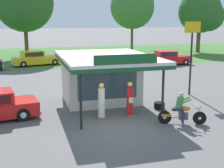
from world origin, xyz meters
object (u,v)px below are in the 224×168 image
object	(u,v)px
motorcycle_with_rider	(182,111)
roadside_pole_sign	(192,46)
gas_pump_nearside	(101,103)
spare_tire_stack	(159,106)
parked_car_back_row_far_right	(36,59)
parked_car_back_row_centre_left	(168,58)
gas_pump_offside	(130,101)
parked_car_second_row_spare	(102,58)

from	to	relation	value
motorcycle_with_rider	roadside_pole_sign	size ratio (longest dim) A/B	0.46
gas_pump_nearside	spare_tire_stack	size ratio (longest dim) A/B	3.08
parked_car_back_row_far_right	parked_car_back_row_centre_left	distance (m)	14.44
gas_pump_offside	motorcycle_with_rider	bearing A→B (deg)	-43.13
gas_pump_nearside	spare_tire_stack	xyz separation A→B (m)	(3.57, 0.83, -0.66)
gas_pump_offside	motorcycle_with_rider	xyz separation A→B (m)	(1.98, -1.85, -0.17)
parked_car_second_row_spare	roadside_pole_sign	size ratio (longest dim) A/B	1.14
gas_pump_nearside	parked_car_back_row_centre_left	bearing A→B (deg)	54.63
parked_car_back_row_far_right	parked_car_second_row_spare	size ratio (longest dim) A/B	0.99
parked_car_back_row_far_right	parked_car_second_row_spare	world-z (taller)	parked_car_back_row_far_right
gas_pump_offside	parked_car_second_row_spare	distance (m)	18.96
parked_car_second_row_spare	gas_pump_nearside	bearing A→B (deg)	-104.01
gas_pump_offside	spare_tire_stack	bearing A→B (deg)	21.97
motorcycle_with_rider	parked_car_second_row_spare	distance (m)	20.58
parked_car_back_row_centre_left	parked_car_second_row_spare	xyz separation A→B (m)	(-7.00, 2.27, -0.03)
parked_car_back_row_far_right	roadside_pole_sign	distance (m)	19.01
gas_pump_nearside	parked_car_second_row_spare	world-z (taller)	gas_pump_nearside
gas_pump_offside	parked_car_back_row_far_right	xyz separation A→B (m)	(-3.90, 19.74, -0.11)
roadside_pole_sign	spare_tire_stack	distance (m)	5.17
gas_pump_offside	parked_car_back_row_far_right	bearing A→B (deg)	101.18
parked_car_second_row_spare	spare_tire_stack	xyz separation A→B (m)	(-1.10, -17.86, -0.48)
gas_pump_offside	parked_car_second_row_spare	world-z (taller)	gas_pump_offside
parked_car_back_row_centre_left	spare_tire_stack	distance (m)	17.58
parked_car_second_row_spare	roadside_pole_sign	xyz separation A→B (m)	(2.21, -15.36, 2.61)
gas_pump_offside	spare_tire_stack	world-z (taller)	gas_pump_offside
gas_pump_nearside	parked_car_second_row_spare	distance (m)	19.27
gas_pump_offside	parked_car_back_row_centre_left	bearing A→B (deg)	58.29
parked_car_second_row_spare	gas_pump_offside	bearing A→B (deg)	-99.57
parked_car_back_row_far_right	roadside_pole_sign	bearing A→B (deg)	-60.56
parked_car_back_row_far_right	roadside_pole_sign	size ratio (longest dim) A/B	1.14
motorcycle_with_rider	parked_car_back_row_far_right	size ratio (longest dim) A/B	0.40
gas_pump_nearside	spare_tire_stack	bearing A→B (deg)	13.09
gas_pump_offside	parked_car_back_row_centre_left	distance (m)	19.31
spare_tire_stack	parked_car_back_row_centre_left	bearing A→B (deg)	62.57
gas_pump_nearside	parked_car_second_row_spare	bearing A→B (deg)	75.99
gas_pump_offside	motorcycle_with_rider	world-z (taller)	gas_pump_offside
motorcycle_with_rider	roadside_pole_sign	bearing A→B (deg)	56.91
spare_tire_stack	roadside_pole_sign	bearing A→B (deg)	37.18
gas_pump_offside	parked_car_back_row_far_right	distance (m)	20.12
parked_car_second_row_spare	spare_tire_stack	world-z (taller)	parked_car_second_row_spare
parked_car_back_row_centre_left	spare_tire_stack	xyz separation A→B (m)	(-8.09, -15.60, -0.51)
gas_pump_offside	spare_tire_stack	xyz separation A→B (m)	(2.06, 0.83, -0.65)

